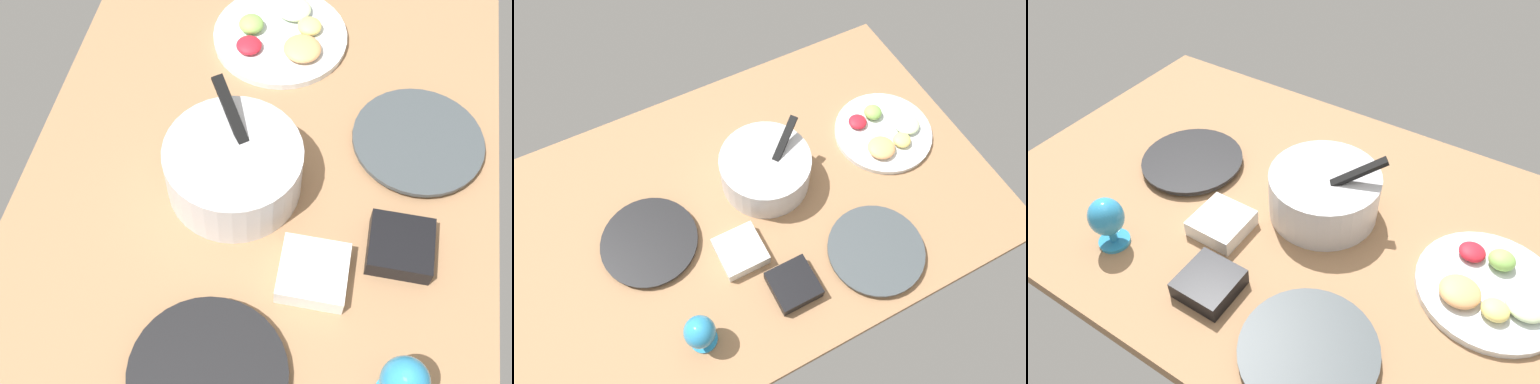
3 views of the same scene
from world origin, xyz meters
TOP-DOWN VIEW (x-y plane):
  - ground_plane at (0.00, 0.00)cm, footprint 160.00×104.00cm
  - dinner_plate_left at (-32.64, 1.10)cm, footprint 29.83×29.83cm
  - dinner_plate_right at (27.58, -33.36)cm, footprint 29.56×29.56cm
  - mixing_bowl at (9.54, 5.09)cm, footprint 29.08×29.08cm
  - fruit_platter at (54.76, 2.38)cm, footprint 33.88×33.88cm
  - hurricane_glass_blue at (-29.54, -33.15)cm, footprint 8.59×8.59cm
  - square_bowl_black at (-0.17, -31.46)cm, footprint 13.02×13.02cm
  - square_bowl_white at (-9.20, -14.90)cm, footprint 13.51×13.51cm

SIDE VIEW (x-z plane):
  - ground_plane at x=0.00cm, z-range -4.00..0.00cm
  - dinner_plate_left at x=-32.64cm, z-range 0.05..2.47cm
  - dinner_plate_right at x=27.58cm, z-range 0.06..2.83cm
  - fruit_platter at x=54.76cm, z-range -1.14..4.38cm
  - square_bowl_white at x=-9.20cm, z-range 0.26..4.83cm
  - square_bowl_black at x=-0.17cm, z-range 0.26..4.89cm
  - mixing_bowl at x=9.54cm, z-range -3.01..16.85cm
  - hurricane_glass_blue at x=-29.54cm, z-range 1.37..15.80cm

